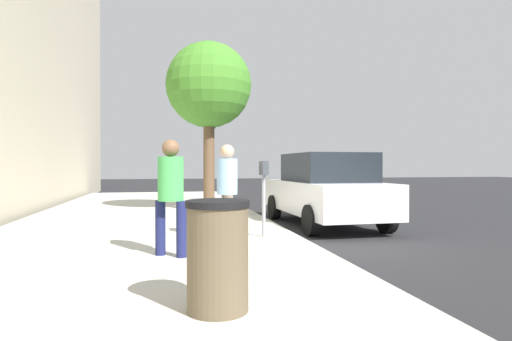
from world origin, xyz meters
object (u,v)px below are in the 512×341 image
Objects in this scene: pedestrian_at_meter at (227,184)px; parked_sedan_near at (325,189)px; parking_meter at (264,182)px; pedestrian_bystander at (171,188)px; street_tree at (209,87)px; traffic_signal at (210,137)px; trash_bin at (218,255)px.

pedestrian_at_meter is 0.38× the size of parked_sedan_near.
parking_meter is 0.83× the size of pedestrian_bystander.
pedestrian_bystander reaches higher than parked_sedan_near.
street_tree is (2.43, 2.61, 2.86)m from parked_sedan_near.
pedestrian_at_meter is at bearing 178.43° from street_tree.
parked_sedan_near reaches higher than parking_meter.
pedestrian_bystander is at bearing -130.50° from pedestrian_at_meter.
street_tree reaches higher than traffic_signal.
parked_sedan_near is at bearing -43.88° from parking_meter.
traffic_signal reaches higher than pedestrian_bystander.
pedestrian_at_meter is at bearing 176.21° from traffic_signal.
street_tree is at bearing 173.70° from traffic_signal.
traffic_signal is at bearing -6.30° from street_tree.
pedestrian_bystander reaches higher than trash_bin.
pedestrian_at_meter reaches higher than parking_meter.
trash_bin is at bearing -134.52° from pedestrian_bystander.
parked_sedan_near is (2.11, -2.03, -0.27)m from parking_meter.
parked_sedan_near is 1.23× the size of traffic_signal.
parking_meter is 2.94m from parked_sedan_near.
traffic_signal is 12.68m from trash_bin.
pedestrian_at_meter is 3.77m from trash_bin.
traffic_signal reaches higher than parked_sedan_near.
traffic_signal is (10.02, -1.59, 1.43)m from pedestrian_bystander.
street_tree is at bearing -5.02° from trash_bin.
parking_meter is at bearing 136.12° from parked_sedan_near.
pedestrian_bystander is (-1.24, 1.01, 0.00)m from pedestrian_at_meter.
street_tree is at bearing 87.09° from pedestrian_at_meter.
parked_sedan_near is 0.91× the size of street_tree.
traffic_signal is (8.65, 0.13, 1.41)m from parking_meter.
parking_meter is 0.32× the size of parked_sedan_near.
parking_meter is 2.19m from pedestrian_bystander.
trash_bin is at bearing 150.61° from parked_sedan_near.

